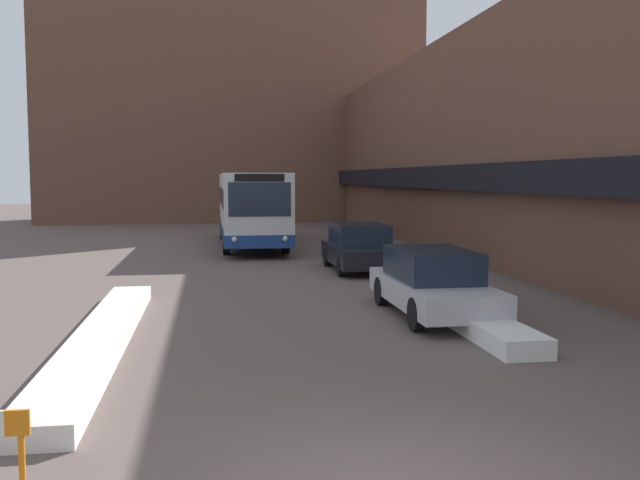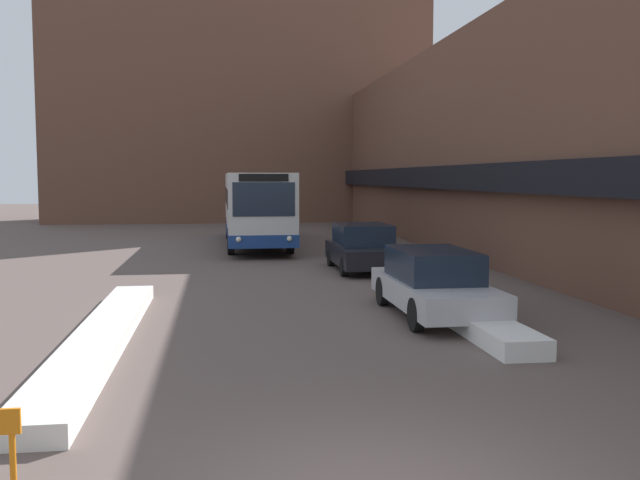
% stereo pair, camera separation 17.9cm
% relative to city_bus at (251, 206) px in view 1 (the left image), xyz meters
% --- Properties ---
extents(building_row_right, '(5.50, 60.00, 8.60)m').
position_rel_city_bus_xyz_m(building_row_right, '(9.83, -1.77, 2.53)').
color(building_row_right, brown).
rests_on(building_row_right, ground_plane).
extents(building_backdrop_far, '(26.00, 8.00, 19.80)m').
position_rel_city_bus_xyz_m(building_backdrop_far, '(-0.14, 19.67, 8.14)').
color(building_backdrop_far, brown).
rests_on(building_backdrop_far, ground_plane).
extents(snow_bank_left, '(0.90, 10.28, 0.31)m').
position_rel_city_bus_xyz_m(snow_bank_left, '(-3.74, -18.88, -1.60)').
color(snow_bank_left, silver).
rests_on(snow_bank_left, ground_plane).
extents(snow_bank_right, '(0.90, 7.33, 0.36)m').
position_rel_city_bus_xyz_m(snow_bank_right, '(3.46, -17.49, -1.57)').
color(snow_bank_right, silver).
rests_on(snow_bank_right, ground_plane).
extents(city_bus, '(2.63, 12.23, 3.22)m').
position_rel_city_bus_xyz_m(city_bus, '(0.00, 0.00, 0.00)').
color(city_bus, silver).
rests_on(city_bus, ground_plane).
extents(parked_car_front, '(1.83, 4.77, 1.47)m').
position_rel_city_bus_xyz_m(parked_car_front, '(3.06, -17.03, -1.01)').
color(parked_car_front, '#B7B7BC').
rests_on(parked_car_front, ground_plane).
extents(parked_car_middle, '(1.94, 4.26, 1.52)m').
position_rel_city_bus_xyz_m(parked_car_middle, '(3.06, -9.21, -1.00)').
color(parked_car_middle, black).
rests_on(parked_car_middle, ground_plane).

